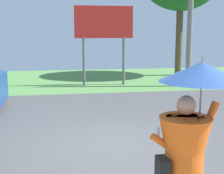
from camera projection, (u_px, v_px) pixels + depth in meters
name	position (u px, v px, depth m)	size (l,w,h in m)	color
ground_plane	(96.00, 114.00, 9.78)	(40.00, 22.00, 0.20)	#4C4C4F
monk_pedestrian	(188.00, 148.00, 3.74)	(1.05, 0.96, 2.13)	#E55B19
roadside_billboard	(104.00, 28.00, 14.35)	(2.60, 0.12, 3.50)	slate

